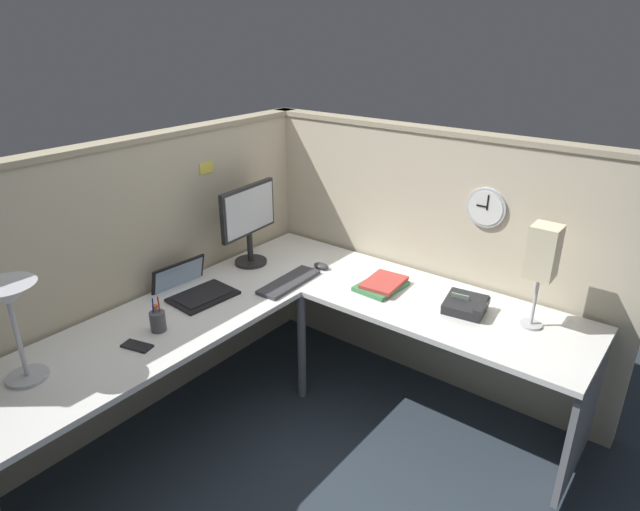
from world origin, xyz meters
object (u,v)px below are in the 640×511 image
(cell_phone, at_px, (137,346))
(wall_clock, at_px, (487,208))
(monitor, at_px, (249,219))
(pen_cup, at_px, (158,321))
(desk_lamp_paper, at_px, (543,255))
(laptop, at_px, (192,288))
(keyboard, at_px, (289,282))
(office_phone, at_px, (467,306))
(desk_lamp_dome, at_px, (9,303))
(book_stack, at_px, (382,284))
(computer_mouse, at_px, (321,266))

(cell_phone, height_order, wall_clock, wall_clock)
(monitor, height_order, cell_phone, monitor)
(pen_cup, distance_m, desk_lamp_paper, 1.87)
(laptop, relative_size, desk_lamp_paper, 0.76)
(keyboard, xyz_separation_m, office_phone, (0.31, -0.95, 0.03))
(laptop, height_order, desk_lamp_dome, desk_lamp_dome)
(cell_phone, bearing_deg, wall_clock, -47.17)
(monitor, bearing_deg, desk_lamp_paper, -79.39)
(keyboard, bearing_deg, cell_phone, 169.64)
(cell_phone, xyz_separation_m, wall_clock, (1.58, -0.99, 0.46))
(office_phone, bearing_deg, desk_lamp_paper, -77.20)
(laptop, relative_size, office_phone, 1.77)
(pen_cup, bearing_deg, book_stack, -30.32)
(cell_phone, bearing_deg, desk_lamp_paper, -61.39)
(computer_mouse, xyz_separation_m, pen_cup, (-1.06, 0.19, 0.04))
(pen_cup, bearing_deg, wall_clock, -36.13)
(laptop, relative_size, desk_lamp_dome, 0.91)
(computer_mouse, xyz_separation_m, wall_clock, (0.36, -0.85, 0.45))
(pen_cup, bearing_deg, laptop, 26.80)
(keyboard, bearing_deg, monitor, 76.23)
(desk_lamp_paper, distance_m, wall_clock, 0.48)
(laptop, xyz_separation_m, cell_phone, (-0.52, -0.23, -0.02))
(cell_phone, bearing_deg, computer_mouse, -21.76)
(cell_phone, bearing_deg, book_stack, -40.34)
(keyboard, bearing_deg, laptop, 136.57)
(cell_phone, distance_m, office_phone, 1.65)
(book_stack, distance_m, wall_clock, 0.71)
(cell_phone, height_order, desk_lamp_paper, desk_lamp_paper)
(laptop, xyz_separation_m, book_stack, (0.70, -0.81, -0.00))
(desk_lamp_dome, bearing_deg, book_stack, -24.22)
(book_stack, bearing_deg, pen_cup, 149.68)
(computer_mouse, bearing_deg, desk_lamp_paper, -85.40)
(pen_cup, relative_size, office_phone, 0.79)
(laptop, bearing_deg, pen_cup, -153.20)
(book_stack, bearing_deg, wall_clock, -49.34)
(computer_mouse, bearing_deg, laptop, 151.63)
(desk_lamp_dome, xyz_separation_m, wall_clock, (2.00, -1.16, 0.11))
(desk_lamp_dome, relative_size, wall_clock, 2.02)
(monitor, bearing_deg, office_phone, -79.91)
(pen_cup, relative_size, desk_lamp_paper, 0.34)
(desk_lamp_paper, bearing_deg, book_stack, 96.85)
(cell_phone, bearing_deg, laptop, 8.66)
(keyboard, distance_m, pen_cup, 0.80)
(keyboard, height_order, desk_lamp_paper, desk_lamp_paper)
(desk_lamp_dome, bearing_deg, office_phone, -36.44)
(monitor, relative_size, keyboard, 1.16)
(desk_lamp_dome, xyz_separation_m, book_stack, (1.65, -0.74, -0.34))
(book_stack, bearing_deg, cell_phone, 154.58)
(cell_phone, height_order, book_stack, book_stack)
(laptop, bearing_deg, cell_phone, -156.42)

